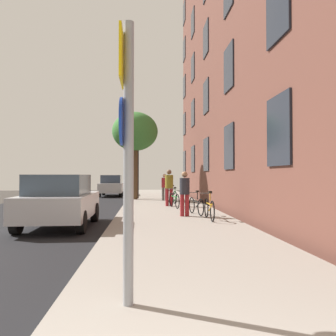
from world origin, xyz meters
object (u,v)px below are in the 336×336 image
Objects in this scene: pedestrian_2 at (164,185)px; pedestrian_0 at (185,191)px; traffic_light at (136,163)px; car_1 at (112,185)px; bicycle_3 at (172,196)px; bicycle_2 at (174,200)px; sign_post at (126,140)px; bicycle_1 at (196,205)px; pedestrian_1 at (169,185)px; bicycle_0 at (209,208)px; car_0 at (60,200)px; tree_near at (135,132)px.

pedestrian_0 is at bearing -88.06° from pedestrian_2.
traffic_light reaches higher than car_1.
bicycle_2 is at bearing -92.59° from bicycle_3.
bicycle_1 is at bearing 76.19° from sign_post.
traffic_light is 2.04× the size of bicycle_3.
traffic_light is 9.96m from bicycle_1.
bicycle_3 is (2.01, -4.11, -1.94)m from traffic_light.
pedestrian_1 reaches higher than pedestrian_2.
pedestrian_1 is at bearing -99.64° from bicycle_3.
bicycle_0 is 0.45× the size of car_0.
pedestrian_1 is (1.78, -4.80, -3.18)m from tree_near.
pedestrian_1 is at bearing 56.84° from car_0.
pedestrian_2 reaches higher than bicycle_2.
car_0 is (-3.79, -5.80, -0.29)m from pedestrian_1.
car_1 is at bearing 109.52° from bicycle_2.
bicycle_2 is 11.65m from car_1.
car_1 is (-3.98, 14.25, -0.21)m from pedestrian_0.
bicycle_0 is 4.82m from car_0.
bicycle_0 is 4.37m from bicycle_2.
traffic_light is 2.03× the size of bicycle_2.
bicycle_0 is at bearing -79.33° from pedestrian_1.
bicycle_1 is at bearing -78.29° from pedestrian_1.
tree_near is at bearing 79.27° from car_0.
pedestrian_0 reaches higher than bicycle_1.
pedestrian_2 is at bearing -59.91° from car_1.
tree_near is at bearing 148.09° from pedestrian_2.
tree_near is at bearing -69.93° from car_1.
sign_post is 11.86m from bicycle_2.
pedestrian_0 is 4.38m from car_0.
car_1 is (-4.70, 15.27, 0.34)m from bicycle_0.
traffic_light is 11.88m from car_0.
bicycle_3 is (1.70, 14.19, -1.52)m from sign_post.
traffic_light reaches higher than bicycle_2.
tree_near is at bearing 105.46° from bicycle_0.
pedestrian_0 reaches higher than bicycle_3.
traffic_light reaches higher than pedestrian_0.
bicycle_2 is 1.02× the size of pedestrian_0.
traffic_light is at bearing -65.24° from car_1.
sign_post is 14.37m from bicycle_3.
sign_post reaches higher than car_0.
tree_near is 6.03m from pedestrian_1.
bicycle_0 is at bearing -74.54° from tree_near.
pedestrian_0 is (1.68, 8.38, -0.97)m from sign_post.
sign_post is 2.03× the size of bicycle_1.
traffic_light is 2.11m from tree_near.
bicycle_0 is 1.10× the size of bicycle_1.
pedestrian_2 is at bearing 92.17° from bicycle_2.
pedestrian_0 is 0.92× the size of pedestrian_1.
traffic_light reaches higher than bicycle_0.
pedestrian_0 is (2.04, -8.94, -3.26)m from tree_near.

